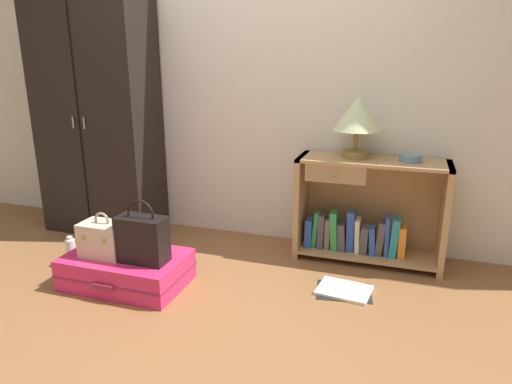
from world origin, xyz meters
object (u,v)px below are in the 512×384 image
(train_case, at_px, (104,239))
(handbag, at_px, (142,239))
(table_lamp, at_px, (357,116))
(open_book_on_floor, at_px, (344,290))
(suitcase_large, at_px, (127,269))
(bottle, at_px, (71,252))
(wardrobe, at_px, (98,119))
(bookshelf, at_px, (365,214))
(bowl, at_px, (411,158))

(train_case, distance_m, handbag, 0.29)
(table_lamp, xyz_separation_m, open_book_on_floor, (0.04, -0.56, -1.02))
(suitcase_large, relative_size, bottle, 3.42)
(wardrobe, distance_m, open_book_on_floor, 2.34)
(table_lamp, bearing_deg, bottle, -156.47)
(bookshelf, xyz_separation_m, bowl, (0.27, 0.01, 0.43))
(wardrobe, distance_m, bowl, 2.42)
(bottle, bearing_deg, table_lamp, 23.53)
(bookshelf, xyz_separation_m, handbag, (-1.24, -0.92, 0.01))
(bowl, relative_size, open_book_on_floor, 0.40)
(bookshelf, bearing_deg, bowl, 1.82)
(table_lamp, height_order, bowl, table_lamp)
(open_book_on_floor, bearing_deg, bookshelf, 84.18)
(bottle, bearing_deg, bookshelf, 22.19)
(bookshelf, xyz_separation_m, bottle, (-1.92, -0.78, -0.23))
(bottle, bearing_deg, train_case, -19.70)
(train_case, bearing_deg, bookshelf, 31.11)
(table_lamp, distance_m, bottle, 2.19)
(train_case, relative_size, open_book_on_floor, 0.77)
(wardrobe, xyz_separation_m, open_book_on_floor, (2.09, -0.50, -0.92))
(bowl, bearing_deg, open_book_on_floor, -120.09)
(bookshelf, relative_size, bottle, 4.58)
(bookshelf, height_order, train_case, bookshelf)
(train_case, xyz_separation_m, bottle, (-0.39, 0.14, -0.21))
(suitcase_large, bearing_deg, bowl, 28.05)
(wardrobe, bearing_deg, table_lamp, 1.72)
(table_lamp, height_order, train_case, table_lamp)
(train_case, distance_m, open_book_on_floor, 1.55)
(bowl, distance_m, bottle, 2.42)
(wardrobe, xyz_separation_m, train_case, (0.62, -0.87, -0.62))
(wardrobe, relative_size, train_case, 6.49)
(bookshelf, relative_size, handbag, 2.57)
(bowl, bearing_deg, handbag, -148.32)
(bookshelf, relative_size, suitcase_large, 1.34)
(wardrobe, relative_size, bowl, 12.46)
(bowl, bearing_deg, table_lamp, 179.82)
(handbag, distance_m, open_book_on_floor, 1.29)
(table_lamp, xyz_separation_m, suitcase_large, (-1.31, -0.89, -0.93))
(wardrobe, distance_m, bottle, 1.13)
(wardrobe, height_order, bottle, wardrobe)
(bowl, height_order, suitcase_large, bowl)
(bookshelf, height_order, handbag, bookshelf)
(bottle, bearing_deg, bowl, 19.89)
(table_lamp, height_order, open_book_on_floor, table_lamp)
(wardrobe, height_order, bookshelf, wardrobe)
(table_lamp, height_order, bottle, table_lamp)
(wardrobe, relative_size, bottle, 8.33)
(table_lamp, xyz_separation_m, bottle, (-1.82, -0.79, -0.93))
(table_lamp, xyz_separation_m, train_case, (-1.43, -0.93, -0.72))
(handbag, bearing_deg, table_lamp, 39.21)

